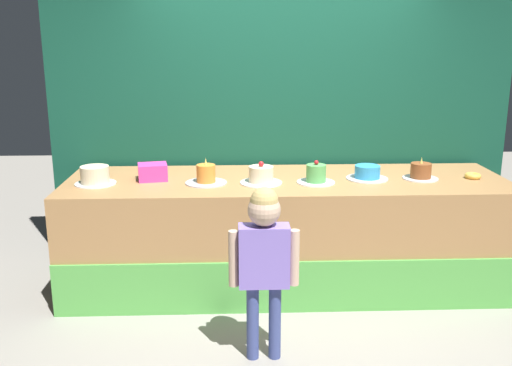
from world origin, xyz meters
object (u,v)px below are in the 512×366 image
Objects in this scene: pink_box at (153,172)px; cake_right at (367,173)px; cake_far_right at (421,172)px; cake_far_left at (95,176)px; cake_center_left at (261,176)px; cake_left at (206,176)px; cake_center_right at (316,175)px; child_figure at (264,251)px; donut at (473,176)px.

pink_box reaches higher than cake_right.
cake_far_right reaches higher than pink_box.
cake_center_left is at bearing -1.15° from cake_far_left.
cake_far_left is 0.96× the size of cake_center_left.
cake_center_right is (0.86, -0.02, 0.00)m from cake_left.
cake_left is (-0.40, 1.04, 0.23)m from child_figure.
cake_far_left is (-3.02, -0.06, 0.05)m from donut.
cake_center_left is 0.43m from cake_center_right.
cake_center_right reaches higher than cake_center_left.
cake_center_right is (0.43, -0.01, 0.00)m from cake_center_left.
cake_left is 1.15× the size of cake_far_right.
child_figure is 1.46m from cake_right.
cake_far_left is at bearing 179.39° from cake_left.
cake_far_left is (-0.43, -0.12, 0.00)m from pink_box.
pink_box is at bearing 178.63° from cake_right.
cake_far_right is (1.33, 1.11, 0.22)m from child_figure.
cake_center_left is 1.17× the size of cake_far_right.
cake_center_left is 0.87m from cake_right.
donut is (1.76, 1.12, 0.19)m from child_figure.
donut is at bearing 1.19° from cake_far_left.
cake_center_right is 0.90× the size of cake_right.
donut is at bearing -1.19° from pink_box.
cake_far_right is at bearing 40.05° from child_figure.
child_figure is at bearing -114.39° from cake_center_right.
cake_right is 0.43m from cake_far_right.
donut is 1.73m from cake_center_left.
pink_box is 0.45m from cake_left.
cake_left is 1.09× the size of cake_center_right.
pink_box is 0.67× the size of cake_right.
cake_left is at bearing -176.25° from cake_right.
donut is 0.39× the size of cake_left.
pink_box is 0.69× the size of cake_left.
cake_left is 0.97× the size of cake_right.
cake_center_left is 0.99× the size of cake_right.
cake_far_left is (-1.26, 1.05, 0.23)m from child_figure.
cake_far_right is at bearing 2.34° from cake_left.
cake_center_left reaches higher than cake_right.
cake_far_left is at bearing 140.14° from child_figure.
cake_center_left is (1.29, -0.03, -0.01)m from cake_far_left.
cake_far_right is (0.86, 0.09, -0.01)m from cake_center_right.
pink_box is at bearing 178.81° from donut.
cake_center_left reaches higher than donut.
donut is 1.30m from cake_center_right.
cake_center_right is (0.46, 1.02, 0.23)m from child_figure.
child_figure is 1.45m from pink_box.
cake_far_left is 0.86m from cake_left.
donut is at bearing 4.17° from cake_center_right.
cake_right is at bearing 6.72° from cake_center_left.
child_figure is at bearing -128.39° from cake_right.
pink_box is at bearing 125.37° from child_figure.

